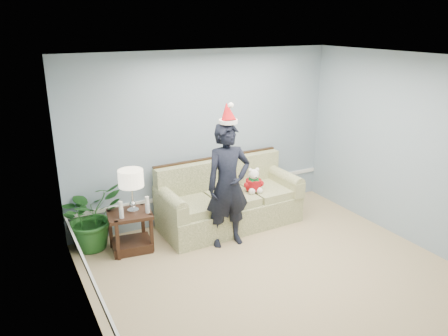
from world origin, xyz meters
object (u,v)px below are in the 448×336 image
at_px(sofa, 228,202).
at_px(man, 228,185).
at_px(table_lamp, 131,180).
at_px(houseplant, 91,216).
at_px(teddy_bear, 254,183).
at_px(side_table, 131,235).

relative_size(sofa, man, 1.23).
xyz_separation_m(table_lamp, houseplant, (-0.53, 0.32, -0.55)).
distance_m(table_lamp, man, 1.34).
relative_size(sofa, table_lamp, 3.62).
height_order(houseplant, teddy_bear, houseplant).
relative_size(sofa, teddy_bear, 5.58).
relative_size(sofa, houseplant, 2.26).
height_order(sofa, houseplant, sofa).
relative_size(sofa, side_table, 3.37).
distance_m(sofa, side_table, 1.63).
bearing_deg(teddy_bear, table_lamp, -171.48).
xyz_separation_m(man, teddy_bear, (0.68, 0.39, -0.22)).
relative_size(side_table, teddy_bear, 1.66).
distance_m(houseplant, teddy_bear, 2.49).
distance_m(sofa, teddy_bear, 0.51).
height_order(sofa, teddy_bear, sofa).
relative_size(man, teddy_bear, 4.54).
relative_size(side_table, table_lamp, 1.08).
xyz_separation_m(side_table, man, (1.30, -0.47, 0.68)).
bearing_deg(side_table, table_lamp, 13.85).
height_order(side_table, man, man).
bearing_deg(teddy_bear, houseplant, -178.28).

